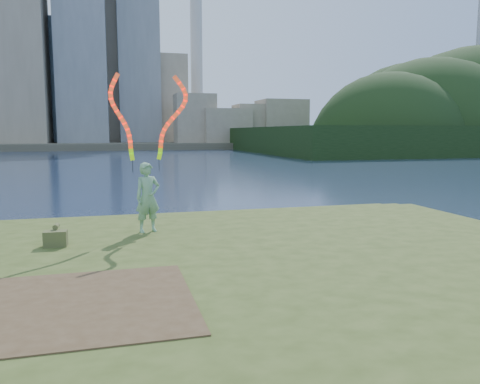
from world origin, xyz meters
name	(u,v)px	position (x,y,z in m)	size (l,w,h in m)	color
ground	(195,278)	(0.00, 0.00, 0.00)	(320.00, 320.00, 0.00)	#18243C
grassy_knoll	(217,299)	(0.00, -2.30, 0.34)	(20.00, 18.00, 0.80)	#384719
dirt_patch	(77,304)	(-2.20, -3.20, 0.81)	(3.20, 3.00, 0.02)	#47331E
far_shore	(121,144)	(0.00, 95.00, 0.60)	(320.00, 40.00, 1.20)	#514C3B
wooded_hill	(470,150)	(59.57, 59.96, 0.16)	(78.00, 50.00, 63.00)	black
woman_with_ribbons	(147,174)	(-0.89, 1.44, 2.20)	(1.98, 0.73, 4.05)	#1E6F2C
canvas_bag	(56,238)	(-2.88, 0.48, 0.98)	(0.47, 0.54, 0.44)	#464C25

